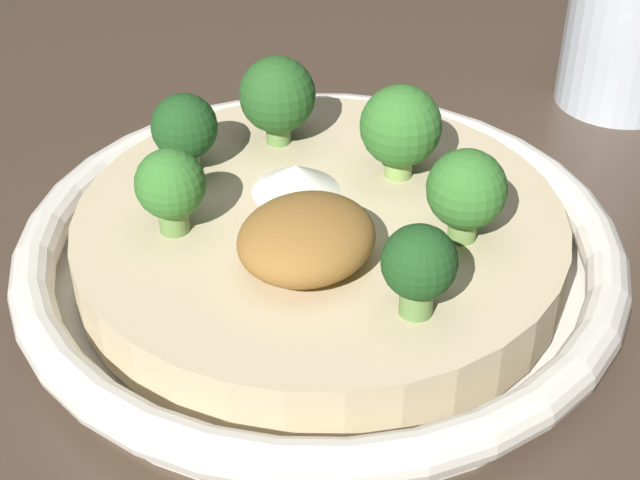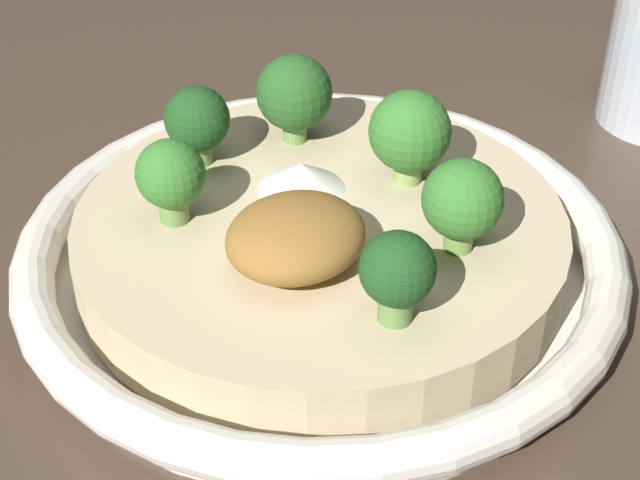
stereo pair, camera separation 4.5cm
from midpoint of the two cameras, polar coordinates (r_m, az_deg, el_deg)
ground_plane at (r=0.46m, az=2.78°, el=-2.31°), size 6.00×6.00×0.00m
risotto_bowl at (r=0.45m, az=2.84°, el=-0.58°), size 0.28×0.28×0.04m
cheese_sprinkle at (r=0.45m, az=1.75°, el=3.61°), size 0.04×0.04×0.01m
crispy_onion_garnish at (r=0.40m, az=1.76°, el=0.07°), size 0.06×0.05×0.03m
broccoli_left at (r=0.46m, az=8.09°, el=6.10°), size 0.04×0.04×0.05m
broccoli_back at (r=0.42m, az=11.37°, el=2.12°), size 0.03×0.03×0.04m
broccoli_right at (r=0.43m, az=-5.73°, el=3.60°), size 0.03×0.03×0.04m
broccoli_front_right at (r=0.47m, az=-4.43°, el=6.84°), size 0.03×0.03×0.04m
broccoli_back_right at (r=0.37m, az=7.97°, el=-2.02°), size 0.03×0.03×0.04m
broccoli_front at (r=0.49m, az=1.17°, el=8.40°), size 0.04×0.04×0.05m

